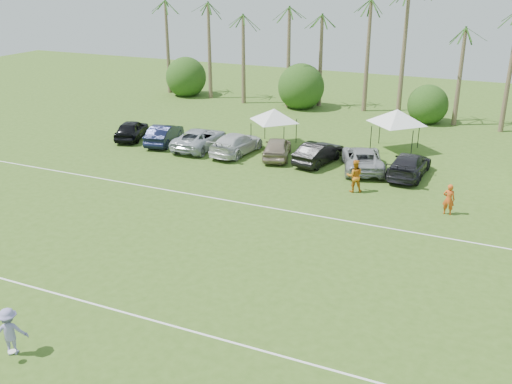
% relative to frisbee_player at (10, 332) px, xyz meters
% --- Properties ---
extents(ground, '(120.00, 120.00, 0.00)m').
position_rel_frisbee_player_xyz_m(ground, '(2.24, 1.65, -0.89)').
color(ground, '#39591A').
rests_on(ground, ground).
extents(field_lines, '(80.00, 12.10, 0.01)m').
position_rel_frisbee_player_xyz_m(field_lines, '(2.24, 9.65, -0.88)').
color(field_lines, white).
rests_on(field_lines, ground).
extents(palm_tree_0, '(2.40, 2.40, 8.90)m').
position_rel_frisbee_player_xyz_m(palm_tree_0, '(-19.76, 39.65, 6.59)').
color(palm_tree_0, brown).
rests_on(palm_tree_0, ground).
extents(palm_tree_1, '(2.40, 2.40, 9.90)m').
position_rel_frisbee_player_xyz_m(palm_tree_1, '(-14.76, 39.65, 7.46)').
color(palm_tree_1, brown).
rests_on(palm_tree_1, ground).
extents(palm_tree_2, '(2.40, 2.40, 10.90)m').
position_rel_frisbee_player_xyz_m(palm_tree_2, '(-9.76, 39.65, 8.32)').
color(palm_tree_2, brown).
rests_on(palm_tree_2, ground).
extents(palm_tree_4, '(2.40, 2.40, 8.90)m').
position_rel_frisbee_player_xyz_m(palm_tree_4, '(-1.76, 39.65, 6.59)').
color(palm_tree_4, brown).
rests_on(palm_tree_4, ground).
extents(palm_tree_5, '(2.40, 2.40, 9.90)m').
position_rel_frisbee_player_xyz_m(palm_tree_5, '(2.24, 39.65, 7.46)').
color(palm_tree_5, brown).
rests_on(palm_tree_5, ground).
extents(palm_tree_6, '(2.40, 2.40, 10.90)m').
position_rel_frisbee_player_xyz_m(palm_tree_6, '(6.24, 39.65, 8.32)').
color(palm_tree_6, brown).
rests_on(palm_tree_6, ground).
extents(palm_tree_7, '(2.40, 2.40, 11.90)m').
position_rel_frisbee_player_xyz_m(palm_tree_7, '(10.24, 39.65, 9.17)').
color(palm_tree_7, brown).
rests_on(palm_tree_7, ground).
extents(bush_tree_0, '(4.00, 4.00, 4.00)m').
position_rel_frisbee_player_xyz_m(bush_tree_0, '(-16.76, 40.65, 0.91)').
color(bush_tree_0, brown).
rests_on(bush_tree_0, ground).
extents(bush_tree_1, '(4.00, 4.00, 4.00)m').
position_rel_frisbee_player_xyz_m(bush_tree_1, '(-3.76, 40.65, 0.91)').
color(bush_tree_1, brown).
rests_on(bush_tree_1, ground).
extents(bush_tree_2, '(4.00, 4.00, 4.00)m').
position_rel_frisbee_player_xyz_m(bush_tree_2, '(8.24, 40.65, 0.91)').
color(bush_tree_2, brown).
rests_on(bush_tree_2, ground).
extents(sideline_player_a, '(0.64, 0.43, 1.75)m').
position_rel_frisbee_player_xyz_m(sideline_player_a, '(12.37, 18.78, -0.01)').
color(sideline_player_a, '#D04C17').
rests_on(sideline_player_a, ground).
extents(sideline_player_b, '(1.19, 1.08, 2.00)m').
position_rel_frisbee_player_xyz_m(sideline_player_b, '(6.81, 20.03, 0.11)').
color(sideline_player_b, '#CA7016').
rests_on(sideline_player_b, ground).
extents(canopy_tent_left, '(4.07, 4.07, 3.30)m').
position_rel_frisbee_player_xyz_m(canopy_tent_left, '(-1.28, 27.05, 1.93)').
color(canopy_tent_left, black).
rests_on(canopy_tent_left, ground).
extents(canopy_tent_right, '(4.49, 4.49, 3.64)m').
position_rel_frisbee_player_xyz_m(canopy_tent_right, '(7.37, 29.32, 2.22)').
color(canopy_tent_right, black).
rests_on(canopy_tent_right, ground).
extents(frisbee_player, '(1.32, 1.18, 1.78)m').
position_rel_frisbee_player_xyz_m(frisbee_player, '(0.00, 0.00, 0.00)').
color(frisbee_player, '#8983BA').
rests_on(frisbee_player, ground).
extents(parked_car_0, '(3.03, 4.75, 1.51)m').
position_rel_frisbee_player_xyz_m(parked_car_0, '(-12.17, 24.11, -0.14)').
color(parked_car_0, black).
rests_on(parked_car_0, ground).
extents(parked_car_1, '(2.48, 4.80, 1.51)m').
position_rel_frisbee_player_xyz_m(parked_car_1, '(-9.10, 24.00, -0.14)').
color(parked_car_1, black).
rests_on(parked_car_1, ground).
extents(parked_car_2, '(2.66, 5.49, 1.51)m').
position_rel_frisbee_player_xyz_m(parked_car_2, '(-6.03, 24.07, -0.14)').
color(parked_car_2, '#A6ADB5').
rests_on(parked_car_2, ground).
extents(parked_car_3, '(2.55, 5.35, 1.51)m').
position_rel_frisbee_player_xyz_m(parked_car_3, '(-2.97, 24.01, -0.14)').
color(parked_car_3, silver).
rests_on(parked_car_3, ground).
extents(parked_car_4, '(2.91, 4.74, 1.51)m').
position_rel_frisbee_player_xyz_m(parked_car_4, '(0.10, 24.26, -0.14)').
color(parked_car_4, gray).
rests_on(parked_car_4, ground).
extents(parked_car_5, '(2.51, 4.80, 1.51)m').
position_rel_frisbee_player_xyz_m(parked_car_5, '(3.17, 24.31, -0.14)').
color(parked_car_5, black).
rests_on(parked_car_5, ground).
extents(parked_car_6, '(4.14, 5.94, 1.51)m').
position_rel_frisbee_player_xyz_m(parked_car_6, '(6.24, 24.28, -0.14)').
color(parked_car_6, '#97999B').
rests_on(parked_car_6, ground).
extents(parked_car_7, '(2.35, 5.28, 1.51)m').
position_rel_frisbee_player_xyz_m(parked_car_7, '(9.30, 24.20, -0.14)').
color(parked_car_7, black).
rests_on(parked_car_7, ground).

